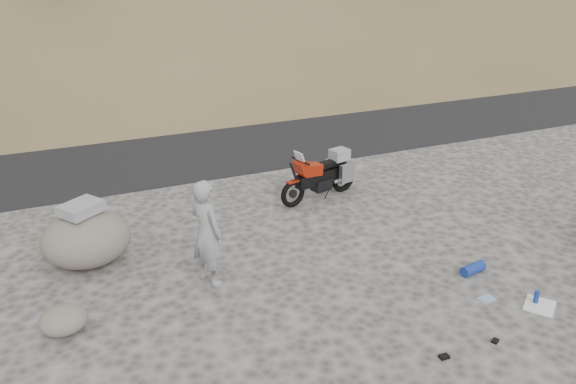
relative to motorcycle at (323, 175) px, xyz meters
name	(u,v)px	position (x,y,z in m)	size (l,w,h in m)	color
ground	(364,277)	(-0.87, -3.43, -0.56)	(140.00, 140.00, 0.00)	#43403D
road	(218,136)	(-0.87, 5.57, -0.56)	(120.00, 7.00, 0.05)	black
motorcycle	(323,175)	(0.00, 0.00, 0.00)	(2.15, 0.93, 1.30)	black
man	(210,281)	(-3.44, -2.47, -0.56)	(0.70, 0.46, 1.91)	gray
boulder	(86,238)	(-5.31, -1.01, -0.02)	(1.99, 1.86, 1.21)	#5F5A51
small_rock	(63,320)	(-5.85, -2.98, -0.34)	(0.88, 0.84, 0.43)	#5F5A51
gear_white_cloth	(540,306)	(1.30, -5.33, -0.55)	(0.51, 0.45, 0.02)	white
gear_blue_mat	(473,269)	(0.97, -4.09, -0.46)	(0.20, 0.20, 0.49)	navy
gear_bottle	(536,297)	(1.30, -5.24, -0.44)	(0.08, 0.08, 0.23)	navy
gear_glove_a	(444,357)	(-0.93, -5.75, -0.54)	(0.14, 0.10, 0.04)	black
gear_glove_b	(495,341)	(-0.01, -5.76, -0.54)	(0.12, 0.09, 0.04)	black
gear_blue_cloth	(487,299)	(0.65, -4.84, -0.55)	(0.27, 0.20, 0.01)	#82A1C9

